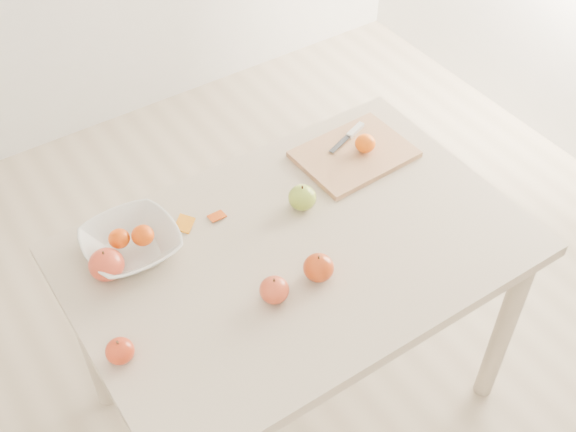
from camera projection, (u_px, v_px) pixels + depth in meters
ground at (296, 393)px, 2.46m from camera, size 3.50×3.50×0.00m
table at (298, 269)px, 1.99m from camera, size 1.20×0.80×0.75m
cutting_board at (354, 154)px, 2.17m from camera, size 0.34×0.25×0.02m
board_tangerine at (365, 143)px, 2.15m from camera, size 0.06×0.06×0.05m
fruit_bowl at (131, 244)px, 1.88m from camera, size 0.25×0.25×0.06m
bowl_tangerine_near at (119, 238)px, 1.86m from camera, size 0.06×0.06×0.05m
bowl_tangerine_far at (143, 235)px, 1.87m from camera, size 0.06×0.06×0.05m
orange_peel_a at (185, 225)px, 1.97m from camera, size 0.07×0.07×0.01m
orange_peel_b at (217, 217)px, 1.99m from camera, size 0.05×0.04×0.01m
paring_knife at (353, 132)px, 2.22m from camera, size 0.17×0.07×0.01m
apple_green at (302, 198)px, 2.00m from camera, size 0.08×0.08×0.07m
apple_red_c at (319, 268)px, 1.82m from camera, size 0.08×0.08×0.07m
apple_red_b at (274, 290)px, 1.77m from camera, size 0.07×0.07×0.07m
apple_red_d at (120, 351)px, 1.65m from camera, size 0.07×0.07×0.06m
apple_red_a at (106, 265)px, 1.82m from camera, size 0.09×0.09×0.08m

